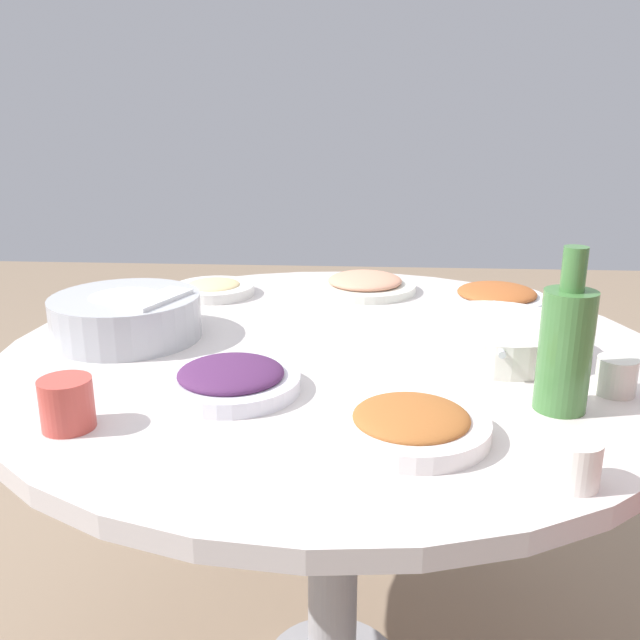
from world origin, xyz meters
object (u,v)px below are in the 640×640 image
(dish_eggplant, at_px, (231,379))
(tea_cup_side, at_px, (67,404))
(tea_cup_far, at_px, (616,376))
(dish_noodles, at_px, (214,288))
(round_dining_table, at_px, (334,396))
(dish_shrimp, at_px, (365,284))
(dish_stirfry, at_px, (497,297))
(soup_bowl, at_px, (497,338))
(tea_cup_near, at_px, (574,463))
(green_bottle, at_px, (565,346))
(dish_tofu_braise, at_px, (411,423))
(rice_bowl, at_px, (126,316))

(dish_eggplant, height_order, tea_cup_side, tea_cup_side)
(tea_cup_far, bearing_deg, dish_noodles, -125.64)
(round_dining_table, relative_size, tea_cup_side, 16.64)
(round_dining_table, relative_size, dish_shrimp, 4.98)
(dish_shrimp, distance_m, dish_noodles, 0.36)
(dish_noodles, xyz_separation_m, tea_cup_side, (0.71, -0.05, 0.02))
(dish_stirfry, bearing_deg, soup_bowl, -9.93)
(tea_cup_near, bearing_deg, green_bottle, 169.36)
(dish_noodles, bearing_deg, round_dining_table, 40.58)
(dish_tofu_braise, bearing_deg, dish_stirfry, 160.76)
(dish_stirfry, distance_m, green_bottle, 0.56)
(dish_noodles, bearing_deg, tea_cup_near, 36.60)
(round_dining_table, distance_m, soup_bowl, 0.32)
(green_bottle, bearing_deg, rice_bowl, -110.39)
(round_dining_table, relative_size, soup_bowl, 4.00)
(dish_noodles, bearing_deg, dish_stirfry, 85.81)
(dish_shrimp, height_order, tea_cup_far, tea_cup_far)
(tea_cup_side, bearing_deg, dish_tofu_braise, 90.76)
(dish_eggplant, relative_size, dish_noodles, 1.14)
(soup_bowl, relative_size, green_bottle, 1.25)
(dish_shrimp, bearing_deg, soup_bowl, 29.85)
(round_dining_table, xyz_separation_m, soup_bowl, (0.01, 0.29, 0.13))
(soup_bowl, distance_m, dish_shrimp, 0.48)
(tea_cup_near, bearing_deg, soup_bowl, -178.77)
(dish_stirfry, distance_m, tea_cup_near, 0.77)
(dish_eggplant, distance_m, dish_stirfry, 0.72)
(soup_bowl, height_order, dish_stirfry, soup_bowl)
(soup_bowl, bearing_deg, dish_noodles, -121.26)
(round_dining_table, distance_m, green_bottle, 0.47)
(round_dining_table, bearing_deg, dish_shrimp, 172.33)
(dish_stirfry, xyz_separation_m, dish_noodles, (-0.05, -0.65, -0.00))
(dish_tofu_braise, bearing_deg, tea_cup_far, 117.14)
(dish_tofu_braise, height_order, green_bottle, green_bottle)
(dish_noodles, bearing_deg, dish_shrimp, 98.76)
(round_dining_table, height_order, dish_tofu_braise, dish_tofu_braise)
(rice_bowl, distance_m, tea_cup_far, 0.87)
(dish_noodles, distance_m, tea_cup_side, 0.71)
(dish_shrimp, distance_m, tea_cup_side, 0.87)
(dish_tofu_braise, height_order, dish_noodles, dish_tofu_braise)
(dish_stirfry, distance_m, tea_cup_side, 0.96)
(dish_shrimp, distance_m, dish_tofu_braise, 0.76)
(rice_bowl, height_order, tea_cup_far, rice_bowl)
(soup_bowl, bearing_deg, tea_cup_side, -61.77)
(soup_bowl, bearing_deg, rice_bowl, -93.25)
(soup_bowl, xyz_separation_m, dish_stirfry, (-0.31, 0.06, -0.01))
(soup_bowl, distance_m, green_bottle, 0.25)
(dish_noodles, relative_size, tea_cup_far, 3.09)
(tea_cup_near, xyz_separation_m, tea_cup_side, (-0.11, -0.66, 0.01))
(dish_shrimp, height_order, dish_tofu_braise, dish_shrimp)
(tea_cup_far, relative_size, tea_cup_side, 0.84)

